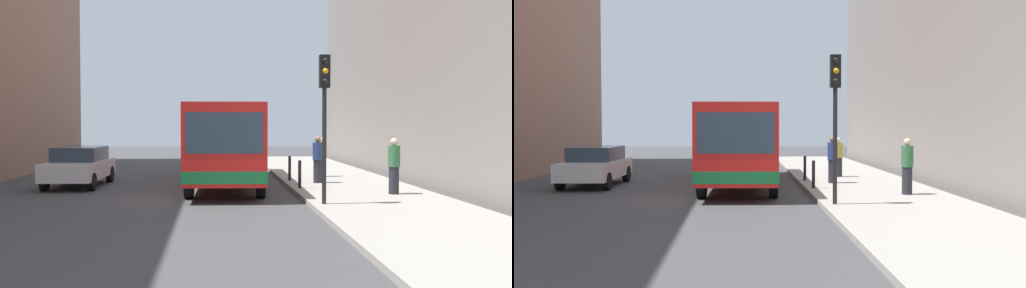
% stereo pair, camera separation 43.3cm
% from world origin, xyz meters
% --- Properties ---
extents(ground_plane, '(80.00, 80.00, 0.00)m').
position_xyz_m(ground_plane, '(0.00, 0.00, 0.00)').
color(ground_plane, '#424244').
extents(sidewalk, '(4.40, 40.00, 0.15)m').
position_xyz_m(sidewalk, '(5.40, 0.00, 0.07)').
color(sidewalk, '#9E9991').
rests_on(sidewalk, ground).
extents(bus, '(2.82, 11.09, 3.00)m').
position_xyz_m(bus, '(0.97, 4.31, 1.73)').
color(bus, red).
rests_on(bus, ground).
extents(car_beside_bus, '(1.99, 4.46, 1.48)m').
position_xyz_m(car_beside_bus, '(-4.53, 4.24, 0.78)').
color(car_beside_bus, silver).
rests_on(car_beside_bus, ground).
extents(car_behind_bus, '(1.86, 4.40, 1.48)m').
position_xyz_m(car_behind_bus, '(0.99, 15.18, 0.78)').
color(car_behind_bus, maroon).
rests_on(car_behind_bus, ground).
extents(traffic_light, '(0.28, 0.33, 4.10)m').
position_xyz_m(traffic_light, '(3.55, -2.22, 3.01)').
color(traffic_light, black).
rests_on(traffic_light, sidewalk).
extents(bollard_near, '(0.11, 0.11, 0.95)m').
position_xyz_m(bollard_near, '(3.45, 1.67, 0.62)').
color(bollard_near, black).
rests_on(bollard_near, sidewalk).
extents(bollard_mid, '(0.11, 0.11, 0.95)m').
position_xyz_m(bollard_mid, '(3.45, 4.31, 0.62)').
color(bollard_mid, black).
rests_on(bollard_mid, sidewalk).
extents(pedestrian_near_signal, '(0.38, 0.38, 1.76)m').
position_xyz_m(pedestrian_near_signal, '(6.16, -0.18, 1.03)').
color(pedestrian_near_signal, '#26262D').
rests_on(pedestrian_near_signal, sidewalk).
extents(pedestrian_mid_sidewalk, '(0.38, 0.38, 1.74)m').
position_xyz_m(pedestrian_mid_sidewalk, '(4.38, 3.36, 1.02)').
color(pedestrian_mid_sidewalk, '#26262D').
rests_on(pedestrian_mid_sidewalk, sidewalk).
extents(pedestrian_far_sidewalk, '(0.38, 0.38, 1.62)m').
position_xyz_m(pedestrian_far_sidewalk, '(5.02, 5.83, 0.95)').
color(pedestrian_far_sidewalk, '#26262D').
rests_on(pedestrian_far_sidewalk, sidewalk).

